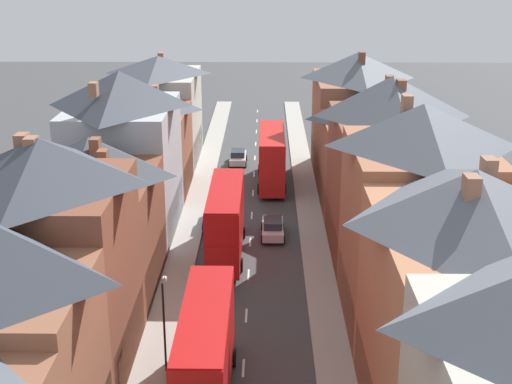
{
  "coord_description": "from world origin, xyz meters",
  "views": [
    {
      "loc": [
        1.19,
        -16.49,
        22.33
      ],
      "look_at": [
        0.37,
        42.43,
        2.02
      ],
      "focal_mm": 50.0,
      "sensor_mm": 36.0,
      "label": 1
    }
  ],
  "objects_px": {
    "double_decker_bus_lead": "(206,353)",
    "car_parked_left_a": "(214,216)",
    "double_decker_bus_far_approaching": "(272,157)",
    "car_parked_right_a": "(273,227)",
    "car_mid_white": "(238,157)",
    "double_decker_bus_mid_street": "(226,220)",
    "street_lamp": "(164,320)"
  },
  "relations": [
    {
      "from": "car_parked_left_a",
      "to": "street_lamp",
      "type": "distance_m",
      "value": 22.16
    },
    {
      "from": "double_decker_bus_mid_street",
      "to": "street_lamp",
      "type": "relative_size",
      "value": 1.96
    },
    {
      "from": "double_decker_bus_far_approaching",
      "to": "car_parked_right_a",
      "type": "xyz_separation_m",
      "value": [
        0.01,
        -13.6,
        -2.02
      ]
    },
    {
      "from": "double_decker_bus_mid_street",
      "to": "car_parked_left_a",
      "type": "height_order",
      "value": "double_decker_bus_mid_street"
    },
    {
      "from": "double_decker_bus_mid_street",
      "to": "car_parked_left_a",
      "type": "xyz_separation_m",
      "value": [
        -1.29,
        5.94,
        -1.97
      ]
    },
    {
      "from": "double_decker_bus_mid_street",
      "to": "car_parked_right_a",
      "type": "height_order",
      "value": "double_decker_bus_mid_street"
    },
    {
      "from": "car_parked_right_a",
      "to": "car_mid_white",
      "type": "height_order",
      "value": "car_parked_right_a"
    },
    {
      "from": "double_decker_bus_lead",
      "to": "street_lamp",
      "type": "relative_size",
      "value": 1.96
    },
    {
      "from": "double_decker_bus_lead",
      "to": "double_decker_bus_mid_street",
      "type": "relative_size",
      "value": 1.0
    },
    {
      "from": "car_parked_right_a",
      "to": "street_lamp",
      "type": "height_order",
      "value": "street_lamp"
    },
    {
      "from": "double_decker_bus_far_approaching",
      "to": "street_lamp",
      "type": "relative_size",
      "value": 1.96
    },
    {
      "from": "double_decker_bus_far_approaching",
      "to": "car_mid_white",
      "type": "relative_size",
      "value": 2.59
    },
    {
      "from": "street_lamp",
      "to": "double_decker_bus_lead",
      "type": "bearing_deg",
      "value": -47.27
    },
    {
      "from": "double_decker_bus_far_approaching",
      "to": "car_parked_right_a",
      "type": "bearing_deg",
      "value": -89.96
    },
    {
      "from": "double_decker_bus_far_approaching",
      "to": "car_parked_left_a",
      "type": "distance_m",
      "value": 12.36
    },
    {
      "from": "car_parked_right_a",
      "to": "double_decker_bus_lead",
      "type": "bearing_deg",
      "value": -99.23
    },
    {
      "from": "double_decker_bus_mid_street",
      "to": "double_decker_bus_far_approaching",
      "type": "xyz_separation_m",
      "value": [
        3.6,
        17.12,
        0.0
      ]
    },
    {
      "from": "car_mid_white",
      "to": "street_lamp",
      "type": "bearing_deg",
      "value": -93.5
    },
    {
      "from": "double_decker_bus_lead",
      "to": "car_parked_left_a",
      "type": "bearing_deg",
      "value": 93.0
    },
    {
      "from": "double_decker_bus_far_approaching",
      "to": "street_lamp",
      "type": "xyz_separation_m",
      "value": [
        -6.04,
        -33.17,
        0.43
      ]
    },
    {
      "from": "car_parked_left_a",
      "to": "car_parked_right_a",
      "type": "xyz_separation_m",
      "value": [
        4.9,
        -2.43,
        -0.05
      ]
    },
    {
      "from": "double_decker_bus_far_approaching",
      "to": "street_lamp",
      "type": "distance_m",
      "value": 33.72
    },
    {
      "from": "double_decker_bus_lead",
      "to": "car_parked_right_a",
      "type": "xyz_separation_m",
      "value": [
        3.61,
        22.22,
        -2.02
      ]
    },
    {
      "from": "car_parked_right_a",
      "to": "car_mid_white",
      "type": "relative_size",
      "value": 1.03
    },
    {
      "from": "double_decker_bus_lead",
      "to": "car_parked_right_a",
      "type": "bearing_deg",
      "value": 80.77
    },
    {
      "from": "double_decker_bus_mid_street",
      "to": "double_decker_bus_far_approaching",
      "type": "distance_m",
      "value": 17.49
    },
    {
      "from": "car_parked_right_a",
      "to": "street_lamp",
      "type": "bearing_deg",
      "value": -107.18
    },
    {
      "from": "double_decker_bus_mid_street",
      "to": "car_parked_right_a",
      "type": "distance_m",
      "value": 5.43
    },
    {
      "from": "street_lamp",
      "to": "car_parked_right_a",
      "type": "bearing_deg",
      "value": 72.82
    },
    {
      "from": "double_decker_bus_far_approaching",
      "to": "double_decker_bus_lead",
      "type": "bearing_deg",
      "value": -95.74
    },
    {
      "from": "car_parked_left_a",
      "to": "double_decker_bus_mid_street",
      "type": "bearing_deg",
      "value": -77.75
    },
    {
      "from": "car_parked_right_a",
      "to": "car_parked_left_a",
      "type": "bearing_deg",
      "value": 153.67
    }
  ]
}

